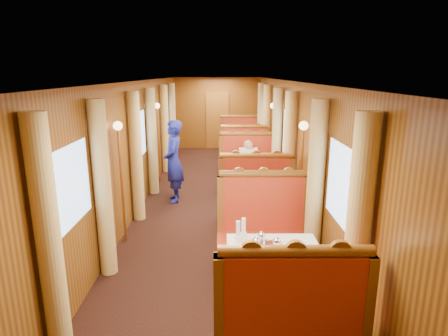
{
  "coord_description": "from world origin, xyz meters",
  "views": [
    {
      "loc": [
        0.17,
        -7.36,
        2.65
      ],
      "look_at": [
        0.2,
        -1.07,
        1.05
      ],
      "focal_mm": 30.0,
      "sensor_mm": 36.0,
      "label": 1
    }
  ],
  "objects_px": {
    "banquette_mid_fwd": "(255,201)",
    "passenger": "(248,161)",
    "rose_vase_far": "(242,133)",
    "banquette_far_aft": "(240,144)",
    "banquette_near_fwd": "(288,333)",
    "fruit_plate": "(303,249)",
    "rose_vase_mid": "(249,161)",
    "steward": "(174,162)",
    "table_mid": "(250,187)",
    "table_near": "(273,277)",
    "banquette_mid_aft": "(247,172)",
    "teapot_right": "(277,246)",
    "tea_tray": "(268,247)",
    "banquette_far_fwd": "(244,158)",
    "teapot_left": "(256,246)",
    "teapot_back": "(261,240)",
    "table_far": "(242,152)",
    "banquette_near_aft": "(263,236)"
  },
  "relations": [
    {
      "from": "banquette_mid_fwd",
      "to": "passenger",
      "type": "relative_size",
      "value": 1.76
    },
    {
      "from": "rose_vase_far",
      "to": "banquette_far_aft",
      "type": "bearing_deg",
      "value": 90.47
    },
    {
      "from": "banquette_near_fwd",
      "to": "fruit_plate",
      "type": "xyz_separation_m",
      "value": [
        0.31,
        0.92,
        0.35
      ]
    },
    {
      "from": "rose_vase_mid",
      "to": "steward",
      "type": "height_order",
      "value": "steward"
    },
    {
      "from": "banquette_far_aft",
      "to": "steward",
      "type": "height_order",
      "value": "steward"
    },
    {
      "from": "table_mid",
      "to": "banquette_mid_fwd",
      "type": "height_order",
      "value": "banquette_mid_fwd"
    },
    {
      "from": "table_near",
      "to": "banquette_near_fwd",
      "type": "relative_size",
      "value": 0.78
    },
    {
      "from": "banquette_mid_aft",
      "to": "steward",
      "type": "relative_size",
      "value": 0.78
    },
    {
      "from": "banquette_mid_aft",
      "to": "teapot_right",
      "type": "distance_m",
      "value": 4.64
    },
    {
      "from": "table_near",
      "to": "fruit_plate",
      "type": "bearing_deg",
      "value": -17.13
    },
    {
      "from": "rose_vase_far",
      "to": "steward",
      "type": "height_order",
      "value": "steward"
    },
    {
      "from": "teapot_right",
      "to": "rose_vase_far",
      "type": "distance_m",
      "value": 7.12
    },
    {
      "from": "table_mid",
      "to": "rose_vase_mid",
      "type": "bearing_deg",
      "value": -158.42
    },
    {
      "from": "banquette_mid_fwd",
      "to": "tea_tray",
      "type": "relative_size",
      "value": 3.94
    },
    {
      "from": "banquette_far_fwd",
      "to": "tea_tray",
      "type": "distance_m",
      "value": 6.01
    },
    {
      "from": "fruit_plate",
      "to": "banquette_far_fwd",
      "type": "bearing_deg",
      "value": 92.94
    },
    {
      "from": "banquette_mid_fwd",
      "to": "rose_vase_mid",
      "type": "height_order",
      "value": "banquette_mid_fwd"
    },
    {
      "from": "banquette_mid_fwd",
      "to": "banquette_mid_aft",
      "type": "bearing_deg",
      "value": 90.0
    },
    {
      "from": "banquette_mid_fwd",
      "to": "teapot_right",
      "type": "distance_m",
      "value": 2.63
    },
    {
      "from": "banquette_near_fwd",
      "to": "steward",
      "type": "bearing_deg",
      "value": 108.6
    },
    {
      "from": "tea_tray",
      "to": "teapot_right",
      "type": "height_order",
      "value": "teapot_right"
    },
    {
      "from": "teapot_left",
      "to": "teapot_back",
      "type": "distance_m",
      "value": 0.17
    },
    {
      "from": "table_mid",
      "to": "banquette_mid_fwd",
      "type": "bearing_deg",
      "value": -90.0
    },
    {
      "from": "table_far",
      "to": "table_near",
      "type": "bearing_deg",
      "value": -90.0
    },
    {
      "from": "banquette_mid_fwd",
      "to": "banquette_far_fwd",
      "type": "distance_m",
      "value": 3.5
    },
    {
      "from": "table_far",
      "to": "teapot_back",
      "type": "distance_m",
      "value": 6.98
    },
    {
      "from": "banquette_far_fwd",
      "to": "banquette_near_aft",
      "type": "bearing_deg",
      "value": -90.0
    },
    {
      "from": "tea_tray",
      "to": "teapot_right",
      "type": "relative_size",
      "value": 2.21
    },
    {
      "from": "banquette_near_fwd",
      "to": "table_mid",
      "type": "bearing_deg",
      "value": 90.0
    },
    {
      "from": "table_far",
      "to": "rose_vase_mid",
      "type": "relative_size",
      "value": 2.92
    },
    {
      "from": "banquette_mid_fwd",
      "to": "teapot_left",
      "type": "height_order",
      "value": "banquette_mid_fwd"
    },
    {
      "from": "teapot_back",
      "to": "banquette_mid_fwd",
      "type": "bearing_deg",
      "value": 106.51
    },
    {
      "from": "teapot_back",
      "to": "teapot_left",
      "type": "bearing_deg",
      "value": -96.73
    },
    {
      "from": "banquette_far_fwd",
      "to": "tea_tray",
      "type": "height_order",
      "value": "banquette_far_fwd"
    },
    {
      "from": "banquette_mid_aft",
      "to": "banquette_far_aft",
      "type": "bearing_deg",
      "value": 90.0
    },
    {
      "from": "teapot_right",
      "to": "banquette_mid_aft",
      "type": "bearing_deg",
      "value": 67.65
    },
    {
      "from": "banquette_mid_aft",
      "to": "teapot_left",
      "type": "distance_m",
      "value": 4.65
    },
    {
      "from": "banquette_near_aft",
      "to": "steward",
      "type": "height_order",
      "value": "steward"
    },
    {
      "from": "banquette_near_aft",
      "to": "teapot_left",
      "type": "relative_size",
      "value": 8.71
    },
    {
      "from": "banquette_near_fwd",
      "to": "banquette_far_aft",
      "type": "xyz_separation_m",
      "value": [
        0.0,
        9.03,
        0.0
      ]
    },
    {
      "from": "teapot_back",
      "to": "tea_tray",
      "type": "bearing_deg",
      "value": -16.93
    },
    {
      "from": "table_near",
      "to": "teapot_right",
      "type": "relative_size",
      "value": 6.83
    },
    {
      "from": "fruit_plate",
      "to": "teapot_right",
      "type": "bearing_deg",
      "value": -176.87
    },
    {
      "from": "fruit_plate",
      "to": "rose_vase_far",
      "type": "distance_m",
      "value": 7.11
    },
    {
      "from": "banquette_near_aft",
      "to": "fruit_plate",
      "type": "height_order",
      "value": "banquette_near_aft"
    },
    {
      "from": "banquette_near_aft",
      "to": "table_mid",
      "type": "distance_m",
      "value": 2.49
    },
    {
      "from": "banquette_far_aft",
      "to": "teapot_back",
      "type": "bearing_deg",
      "value": -90.98
    },
    {
      "from": "banquette_near_aft",
      "to": "passenger",
      "type": "bearing_deg",
      "value": 90.0
    },
    {
      "from": "table_far",
      "to": "tea_tray",
      "type": "xyz_separation_m",
      "value": [
        -0.07,
        -7.01,
        0.38
      ]
    },
    {
      "from": "table_near",
      "to": "fruit_plate",
      "type": "relative_size",
      "value": 4.78
    }
  ]
}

